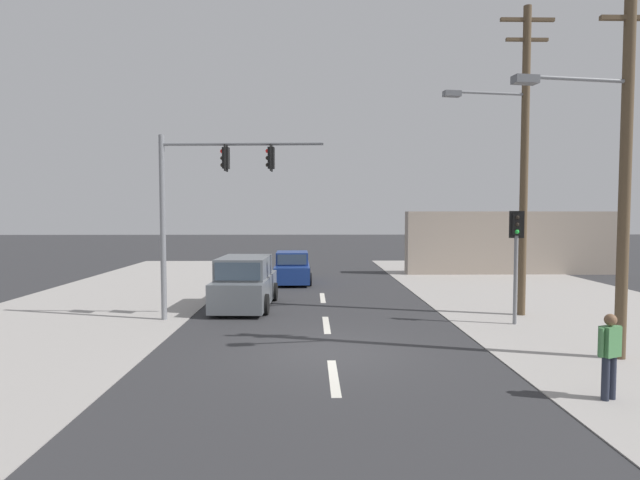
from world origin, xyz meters
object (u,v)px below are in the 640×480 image
object	(u,v)px
utility_pole_midground_right	(521,152)
pedestal_signal_right_kerb	(516,248)
utility_pole_foreground_right	(620,153)
pedestrian_at_kerb	(610,352)
suv_oncoming_near	(245,284)
sedan_crossing_left	(292,269)
traffic_signal_mast	(202,193)

from	to	relation	value
utility_pole_midground_right	pedestal_signal_right_kerb	distance (m)	3.49
utility_pole_foreground_right	pedestrian_at_kerb	xyz separation A→B (m)	(-1.71, -2.59, -3.97)
utility_pole_midground_right	pedestal_signal_right_kerb	world-z (taller)	utility_pole_midground_right
utility_pole_midground_right	pedestal_signal_right_kerb	xyz separation A→B (m)	(-0.68, -1.40, -3.13)
utility_pole_foreground_right	utility_pole_midground_right	xyz separation A→B (m)	(-0.17, 5.13, 0.64)
suv_oncoming_near	sedan_crossing_left	size ratio (longest dim) A/B	1.08
pedestal_signal_right_kerb	sedan_crossing_left	bearing A→B (deg)	126.79
traffic_signal_mast	pedestrian_at_kerb	xyz separation A→B (m)	(9.02, -7.15, -3.22)
traffic_signal_mast	sedan_crossing_left	xyz separation A→B (m)	(2.55, 8.96, -3.44)
sedan_crossing_left	pedestrian_at_kerb	world-z (taller)	pedestrian_at_kerb
pedestal_signal_right_kerb	suv_oncoming_near	world-z (taller)	pedestal_signal_right_kerb
traffic_signal_mast	pedestrian_at_kerb	bearing A→B (deg)	-38.38
utility_pole_midground_right	pedestrian_at_kerb	bearing A→B (deg)	-101.22
utility_pole_foreground_right	pedestal_signal_right_kerb	xyz separation A→B (m)	(-0.85, 3.73, -2.48)
utility_pole_midground_right	suv_oncoming_near	xyz separation A→B (m)	(-9.50, 1.67, -4.66)
pedestal_signal_right_kerb	pedestrian_at_kerb	xyz separation A→B (m)	(-0.85, -6.32, -1.49)
utility_pole_midground_right	sedan_crossing_left	world-z (taller)	utility_pole_midground_right
sedan_crossing_left	pedestrian_at_kerb	distance (m)	17.36
suv_oncoming_near	traffic_signal_mast	bearing A→B (deg)	-115.23
utility_pole_foreground_right	sedan_crossing_left	world-z (taller)	utility_pole_foreground_right
utility_pole_midground_right	pedestrian_at_kerb	xyz separation A→B (m)	(-1.53, -7.73, -4.62)
suv_oncoming_near	pedestrian_at_kerb	size ratio (longest dim) A/B	2.82
utility_pole_midground_right	pedestal_signal_right_kerb	size ratio (longest dim) A/B	2.91
traffic_signal_mast	pedestal_signal_right_kerb	size ratio (longest dim) A/B	1.69
utility_pole_midground_right	suv_oncoming_near	size ratio (longest dim) A/B	2.25
sedan_crossing_left	utility_pole_foreground_right	bearing A→B (deg)	-58.83
traffic_signal_mast	pedestal_signal_right_kerb	xyz separation A→B (m)	(9.87, -0.82, -1.73)
sedan_crossing_left	pedestrian_at_kerb	xyz separation A→B (m)	(6.47, -16.11, 0.22)
utility_pole_foreground_right	utility_pole_midground_right	distance (m)	5.17
traffic_signal_mast	sedan_crossing_left	size ratio (longest dim) A/B	1.40
utility_pole_midground_right	sedan_crossing_left	size ratio (longest dim) A/B	2.42
utility_pole_midground_right	pedestrian_at_kerb	distance (m)	9.13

